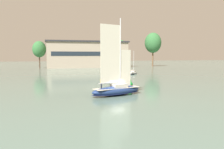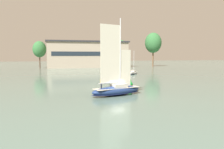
# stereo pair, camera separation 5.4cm
# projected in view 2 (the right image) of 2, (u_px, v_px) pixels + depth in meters

# --- Properties ---
(ground_plane) EXTENTS (400.00, 400.00, 0.00)m
(ground_plane) POSITION_uv_depth(u_px,v_px,m) (117.00, 95.00, 35.99)
(ground_plane) COLOR slate
(waterfront_building) EXTENTS (42.26, 15.03, 13.80)m
(waterfront_building) POSITION_uv_depth(u_px,v_px,m) (88.00, 54.00, 115.50)
(waterfront_building) COLOR tan
(waterfront_building) RESTS_ON ground
(tree_shore_left) EXTENTS (6.48, 6.48, 13.34)m
(tree_shore_left) POSITION_uv_depth(u_px,v_px,m) (39.00, 49.00, 106.53)
(tree_shore_left) COLOR #4C3828
(tree_shore_left) RESTS_ON ground
(tree_shore_center) EXTENTS (9.28, 9.28, 19.10)m
(tree_shore_center) POSITION_uv_depth(u_px,v_px,m) (153.00, 43.00, 123.28)
(tree_shore_center) COLOR brown
(tree_shore_center) RESTS_ON ground
(tree_shore_right) EXTENTS (7.10, 7.10, 14.62)m
(tree_shore_right) POSITION_uv_depth(u_px,v_px,m) (121.00, 48.00, 117.55)
(tree_shore_right) COLOR brown
(tree_shore_right) RESTS_ON ground
(sailboat_main) EXTENTS (9.48, 5.15, 12.55)m
(sailboat_main) POSITION_uv_depth(u_px,v_px,m) (117.00, 89.00, 35.91)
(sailboat_main) COLOR navy
(sailboat_main) RESTS_ON ground
(sailboat_moored_near_marina) EXTENTS (5.06, 5.49, 8.05)m
(sailboat_moored_near_marina) POSITION_uv_depth(u_px,v_px,m) (133.00, 73.00, 75.20)
(sailboat_moored_near_marina) COLOR silver
(sailboat_moored_near_marina) RESTS_ON ground
(channel_buoy) EXTENTS (1.16, 1.16, 2.09)m
(channel_buoy) POSITION_uv_depth(u_px,v_px,m) (130.00, 83.00, 44.43)
(channel_buoy) COLOR green
(channel_buoy) RESTS_ON ground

